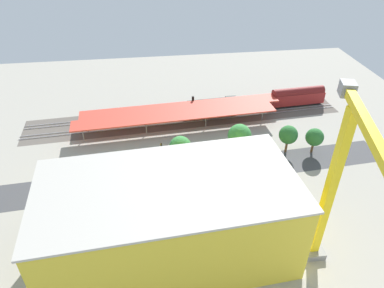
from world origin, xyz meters
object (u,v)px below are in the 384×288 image
platform_canopy_near (176,116)px  tower_crane (336,181)px  traffic_light (162,150)px  parked_car_3 (173,183)px  passenger_coach (298,96)px  box_truck_0 (119,194)px  parked_car_1 (232,176)px  street_tree_3 (240,136)px  parked_car_2 (204,180)px  street_tree_1 (315,137)px  street_tree_0 (288,135)px  street_tree_2 (180,147)px  parked_car_4 (139,185)px  platform_canopy_far (182,107)px  parked_car_0 (265,174)px  locomotive (215,105)px  construction_building (170,220)px

platform_canopy_near → tower_crane: (-19.47, 45.75, 13.48)m
traffic_light → parked_car_3: bearing=102.7°
passenger_coach → box_truck_0: size_ratio=2.00×
traffic_light → passenger_coach: bearing=-150.3°
box_truck_0 → traffic_light: (-9.67, -11.28, 2.50)m
parked_car_1 → tower_crane: (-9.17, 23.45, 17.07)m
street_tree_3 → tower_crane: bearing=99.8°
parked_car_2 → box_truck_0: size_ratio=0.54×
box_truck_0 → street_tree_1: 48.47m
street_tree_0 → street_tree_2: 26.58m
parked_car_1 → parked_car_4: size_ratio=0.94×
platform_canopy_far → parked_car_4: 31.52m
passenger_coach → parked_car_0: 38.36m
passenger_coach → street_tree_3: street_tree_3 is taller
parked_car_4 → box_truck_0: bearing=40.9°
parked_car_0 → tower_crane: tower_crane is taller
passenger_coach → tower_crane: (18.62, 55.34, 14.78)m
parked_car_3 → box_truck_0: (11.53, 3.03, 0.83)m
parked_car_0 → street_tree_0: size_ratio=0.61×
parked_car_0 → box_truck_0: (32.36, 3.36, 0.83)m
street_tree_1 → street_tree_3: 18.64m
parked_car_2 → parked_car_4: 14.24m
platform_canopy_near → parked_car_1: size_ratio=12.71×
parked_car_4 → parked_car_2: bearing=178.0°
box_truck_0 → street_tree_2: street_tree_2 is taller
parked_car_1 → parked_car_4: 20.68m
platform_canopy_far → parked_car_4: bearing=66.3°
street_tree_3 → parked_car_2: bearing=43.2°
parked_car_3 → traffic_light: size_ratio=0.73×
passenger_coach → box_truck_0: bearing=34.2°
platform_canopy_far → box_truck_0: bearing=62.6°
platform_canopy_near → box_truck_0: bearing=61.0°
platform_canopy_near → street_tree_2: size_ratio=7.73×
platform_canopy_far → passenger_coach: 36.04m
platform_canopy_near → street_tree_0: 29.58m
platform_canopy_near → parked_car_4: (10.38, 22.60, -3.58)m
street_tree_3 → parked_car_3: bearing=29.5°
parked_car_0 → street_tree_3: street_tree_3 is taller
box_truck_0 → street_tree_3: (-28.51, -12.62, 3.95)m
locomotive → parked_car_3: bearing=64.6°
passenger_coach → parked_car_1: passenger_coach is taller
platform_canopy_far → locomotive: locomotive is taller
locomotive → passenger_coach: size_ratio=0.98×
platform_canopy_near → tower_crane: size_ratio=1.79×
parked_car_4 → construction_building: construction_building is taller
street_tree_0 → parked_car_4: bearing=13.3°
locomotive → street_tree_2: (13.04, 24.48, 2.57)m
parked_car_1 → construction_building: construction_building is taller
parked_car_0 → traffic_light: bearing=-19.3°
passenger_coach → box_truck_0: 63.71m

